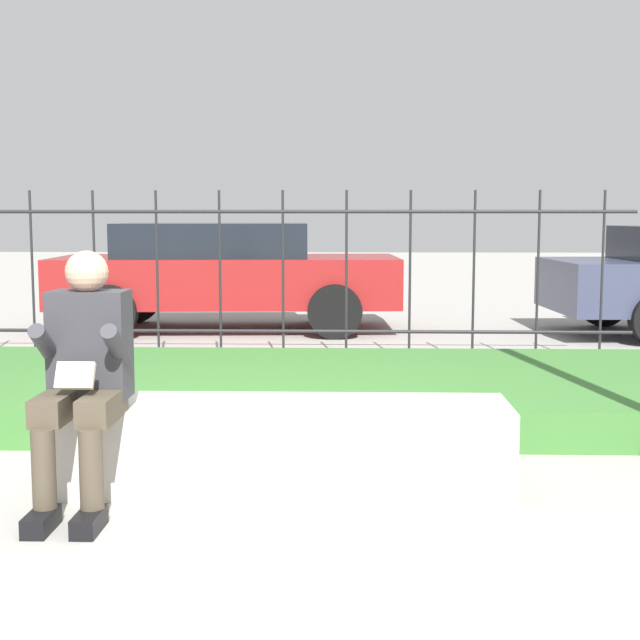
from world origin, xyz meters
TOP-DOWN VIEW (x-y plane):
  - ground_plane at (0.00, 0.00)m, footprint 60.00×60.00m
  - stone_bench at (0.26, 0.00)m, footprint 2.37×0.56m
  - person_seated_reader at (-0.68, -0.31)m, footprint 0.42×0.73m
  - grass_berm at (0.00, 1.98)m, footprint 8.59×2.55m
  - iron_fence at (-0.00, 3.84)m, footprint 6.59×0.03m
  - car_parked_center at (-0.92, 6.49)m, footprint 4.29×2.04m

SIDE VIEW (x-z plane):
  - ground_plane at x=0.00m, z-range 0.00..0.00m
  - grass_berm at x=0.00m, z-range 0.00..0.26m
  - stone_bench at x=0.26m, z-range -0.03..0.44m
  - person_seated_reader at x=-0.68m, z-range 0.06..1.32m
  - car_parked_center at x=-0.92m, z-range 0.06..1.39m
  - iron_fence at x=0.00m, z-range 0.04..1.71m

